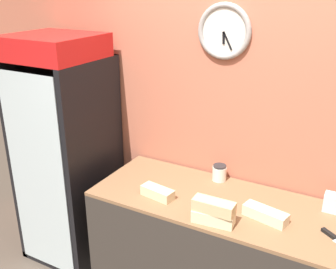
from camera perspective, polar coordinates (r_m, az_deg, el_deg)
wall_back at (r=2.90m, az=12.34°, el=1.72°), size 5.20×0.10×2.70m
prep_counter at (r=3.00m, az=8.54°, el=-17.23°), size 1.94×0.72×0.90m
beverage_cooler at (r=3.42m, az=-14.07°, el=-0.82°), size 0.66×0.70×1.94m
sandwich_stack_bottom at (r=2.51m, az=6.57°, el=-11.86°), size 0.27×0.12×0.08m
sandwich_stack_middle at (r=2.47m, az=6.65°, el=-10.34°), size 0.26×0.10×0.08m
sandwich_flat_left at (r=2.77m, az=-1.53°, el=-8.42°), size 0.25×0.13×0.07m
sandwich_flat_right at (r=2.60m, az=13.95°, el=-11.18°), size 0.30×0.15×0.07m
condiment_jar at (r=3.00m, az=7.47°, el=-5.52°), size 0.11×0.11×0.12m
napkin_dispenser at (r=2.82m, az=22.79°, el=-9.11°), size 0.11×0.09×0.12m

